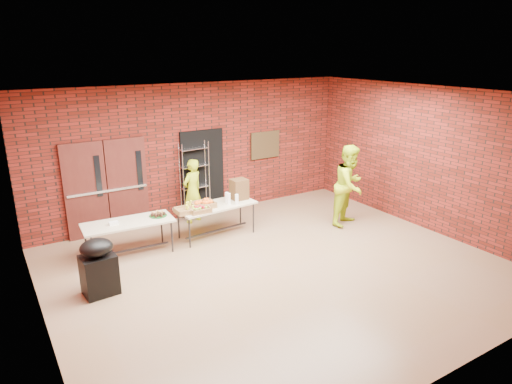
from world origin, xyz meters
The scene contains 19 objects.
room centered at (0.00, 0.00, 1.60)m, with size 8.08×7.08×3.28m.
double_doors centered at (-2.20, 3.44, 1.05)m, with size 1.78×0.12×2.10m.
dark_doorway centered at (0.10, 3.46, 1.05)m, with size 1.10×0.06×2.10m, color black.
bronze_plaque centered at (1.90, 3.45, 1.55)m, with size 0.85×0.04×0.70m, color #382C16.
wire_rack centered at (-0.18, 3.32, 0.93)m, with size 0.68×0.23×1.87m, color silver, non-canonical shape.
table_left centered at (-2.19, 2.06, 0.65)m, with size 1.78×0.83×0.71m.
table_right centered at (-0.26, 2.06, 0.65)m, with size 1.78×0.85×0.71m.
basket_bananas centered at (-1.01, 1.95, 0.77)m, with size 0.44×0.34×0.14m.
basket_oranges centered at (-0.57, 2.05, 0.78)m, with size 0.49×0.38×0.15m.
basket_apples centered at (-0.76, 1.84, 0.77)m, with size 0.43×0.34×0.13m.
muffin_tray centered at (-1.57, 2.06, 0.75)m, with size 0.36×0.36×0.09m.
napkin_box centered at (-2.46, 2.06, 0.74)m, with size 0.18×0.12×0.06m, color white.
coffee_dispenser centered at (0.37, 2.15, 0.94)m, with size 0.35×0.31×0.46m, color #51371C.
cup_stack_front centered at (-0.02, 1.93, 0.84)m, with size 0.08×0.08×0.25m, color white.
cup_stack_mid centered at (0.14, 1.86, 0.82)m, with size 0.08×0.08×0.23m, color white.
cup_stack_back centered at (0.02, 2.08, 0.83)m, with size 0.08×0.08×0.23m, color white.
covered_grill centered at (-3.06, 0.86, 0.50)m, with size 0.58×0.49×0.99m.
volunteer_woman centered at (-0.34, 3.10, 0.76)m, with size 0.56×0.36×1.52m, color #B4D217.
volunteer_man centered at (2.69, 1.08, 0.94)m, with size 0.91×0.71×1.88m, color #B4D217.
Camera 1 is at (-4.44, -6.31, 3.96)m, focal length 32.00 mm.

